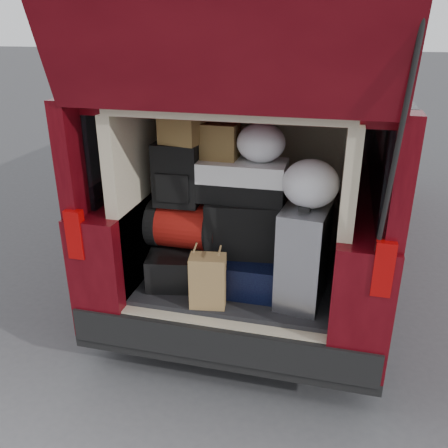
# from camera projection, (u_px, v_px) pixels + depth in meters

# --- Properties ---
(ground) EXTENTS (80.00, 80.00, 0.00)m
(ground) POSITION_uv_depth(u_px,v_px,m) (231.00, 362.00, 3.27)
(ground) COLOR #3B3B3E
(ground) RESTS_ON ground
(minivan) EXTENTS (1.90, 5.35, 2.77)m
(minivan) POSITION_uv_depth(u_px,v_px,m) (276.00, 163.00, 4.57)
(minivan) COLOR black
(minivan) RESTS_ON ground
(load_floor) EXTENTS (1.24, 1.05, 0.55)m
(load_floor) POSITION_uv_depth(u_px,v_px,m) (240.00, 307.00, 3.41)
(load_floor) COLOR black
(load_floor) RESTS_ON ground
(black_hardshell) EXTENTS (0.50, 0.61, 0.22)m
(black_hardshell) POSITION_uv_depth(u_px,v_px,m) (182.00, 260.00, 3.24)
(black_hardshell) COLOR black
(black_hardshell) RESTS_ON load_floor
(navy_hardshell) EXTENTS (0.41, 0.50, 0.22)m
(navy_hardshell) POSITION_uv_depth(u_px,v_px,m) (247.00, 269.00, 3.13)
(navy_hardshell) COLOR black
(navy_hardshell) RESTS_ON load_floor
(silver_roller) EXTENTS (0.31, 0.44, 0.62)m
(silver_roller) POSITION_uv_depth(u_px,v_px,m) (303.00, 255.00, 2.87)
(silver_roller) COLOR silver
(silver_roller) RESTS_ON load_floor
(kraft_bag) EXTENTS (0.23, 0.17, 0.33)m
(kraft_bag) POSITION_uv_depth(u_px,v_px,m) (208.00, 281.00, 2.87)
(kraft_bag) COLOR olive
(kraft_bag) RESTS_ON load_floor
(red_duffel) EXTENTS (0.47, 0.31, 0.31)m
(red_duffel) POSITION_uv_depth(u_px,v_px,m) (185.00, 225.00, 3.14)
(red_duffel) COLOR maroon
(red_duffel) RESTS_ON black_hardshell
(black_soft_case) EXTENTS (0.53, 0.36, 0.36)m
(black_soft_case) POSITION_uv_depth(u_px,v_px,m) (245.00, 227.00, 3.05)
(black_soft_case) COLOR black
(black_soft_case) RESTS_ON navy_hardshell
(backpack) EXTENTS (0.29, 0.18, 0.40)m
(backpack) POSITION_uv_depth(u_px,v_px,m) (176.00, 175.00, 2.98)
(backpack) COLOR black
(backpack) RESTS_ON red_duffel
(twotone_duffel) EXTENTS (0.56, 0.30, 0.25)m
(twotone_duffel) POSITION_uv_depth(u_px,v_px,m) (241.00, 180.00, 2.96)
(twotone_duffel) COLOR white
(twotone_duffel) RESTS_ON black_soft_case
(grocery_sack_lower) EXTENTS (0.26, 0.23, 0.21)m
(grocery_sack_lower) POSITION_uv_depth(u_px,v_px,m) (181.00, 126.00, 2.87)
(grocery_sack_lower) COLOR olive
(grocery_sack_lower) RESTS_ON backpack
(grocery_sack_upper) EXTENTS (0.22, 0.18, 0.22)m
(grocery_sack_upper) POSITION_uv_depth(u_px,v_px,m) (220.00, 141.00, 2.93)
(grocery_sack_upper) COLOR olive
(grocery_sack_upper) RESTS_ON twotone_duffel
(plastic_bag_center) EXTENTS (0.32, 0.30, 0.24)m
(plastic_bag_center) POSITION_uv_depth(u_px,v_px,m) (261.00, 143.00, 2.85)
(plastic_bag_center) COLOR silver
(plastic_bag_center) RESTS_ON twotone_duffel
(plastic_bag_right) EXTENTS (0.35, 0.33, 0.28)m
(plastic_bag_right) POSITION_uv_depth(u_px,v_px,m) (311.00, 184.00, 2.70)
(plastic_bag_right) COLOR silver
(plastic_bag_right) RESTS_ON silver_roller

